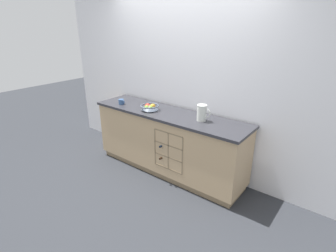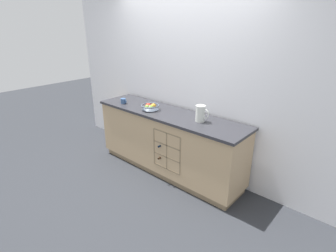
{
  "view_description": "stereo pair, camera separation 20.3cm",
  "coord_description": "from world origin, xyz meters",
  "views": [
    {
      "loc": [
        2.1,
        -2.68,
        2.07
      ],
      "look_at": [
        0.0,
        0.0,
        0.71
      ],
      "focal_mm": 28.0,
      "sensor_mm": 36.0,
      "label": 1
    },
    {
      "loc": [
        2.26,
        -2.55,
        2.07
      ],
      "look_at": [
        0.0,
        0.0,
        0.71
      ],
      "focal_mm": 28.0,
      "sensor_mm": 36.0,
      "label": 2
    }
  ],
  "objects": [
    {
      "name": "back_wall",
      "position": [
        0.0,
        0.35,
        1.27
      ],
      "size": [
        4.69,
        0.06,
        2.55
      ],
      "primitive_type": "cube",
      "color": "white",
      "rests_on": "ground_plane"
    },
    {
      "name": "white_pitcher",
      "position": [
        0.53,
        0.01,
        1.02
      ],
      "size": [
        0.19,
        0.12,
        0.21
      ],
      "color": "silver",
      "rests_on": "kitchen_island"
    },
    {
      "name": "ceramic_mug",
      "position": [
        -0.79,
        -0.13,
        0.95
      ],
      "size": [
        0.11,
        0.08,
        0.08
      ],
      "color": "#385684",
      "rests_on": "kitchen_island"
    },
    {
      "name": "kitchen_island",
      "position": [
        0.0,
        -0.0,
        0.46
      ],
      "size": [
        2.33,
        0.62,
        0.91
      ],
      "color": "#8B7354",
      "rests_on": "ground_plane"
    },
    {
      "name": "fruit_bowl",
      "position": [
        -0.27,
        -0.08,
        0.95
      ],
      "size": [
        0.26,
        0.26,
        0.09
      ],
      "color": "#4C5666",
      "rests_on": "kitchen_island"
    },
    {
      "name": "ground_plane",
      "position": [
        0.0,
        0.0,
        0.0
      ],
      "size": [
        14.0,
        14.0,
        0.0
      ],
      "primitive_type": "plane",
      "color": "#2D3035"
    }
  ]
}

